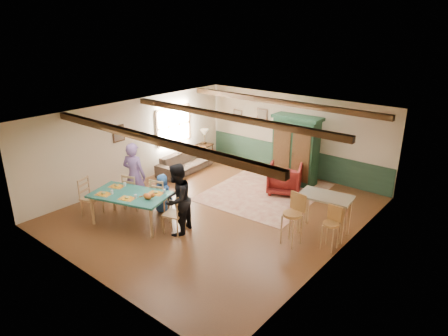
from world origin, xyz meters
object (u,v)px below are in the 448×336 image
Objects in this scene: dining_chair_far_right at (161,196)px; dining_chair_end_left at (91,197)px; end_table at (205,152)px; table_lamp at (204,137)px; armchair at (285,179)px; sofa at (185,163)px; dining_table at (131,208)px; dining_chair_end_right at (174,213)px; person_man at (134,176)px; person_woman at (177,199)px; counter_table at (324,215)px; bar_stool_left at (292,220)px; dining_chair_far_left at (134,191)px; bar_stool_right at (330,229)px; person_child at (163,193)px; cat at (147,196)px; armoire at (296,150)px.

dining_chair_end_left is at bearing 24.92° from dining_chair_far_right.
end_table is 1.09× the size of table_lamp.
armchair reaches higher than sofa.
dining_chair_end_right is (1.20, 0.38, 0.11)m from dining_table.
person_man is 2.01m from person_woman.
dining_chair_end_left is at bearing -150.01° from counter_table.
counter_table is at bearing -77.58° from dining_chair_end_left.
counter_table is at bearing 75.34° from bar_stool_left.
dining_chair_far_left is 1.00× the size of bar_stool_right.
dining_chair_far_right is at bearing -151.68° from sofa.
dining_chair_far_left is at bearing -163.95° from bar_stool_right.
person_child reaches higher than dining_chair_end_right.
armchair is (1.41, 4.18, -0.47)m from cat.
cat is 4.23m from sofa.
person_man is 4.49m from armchair.
cat is (-0.59, -0.30, 0.40)m from dining_chair_end_right.
person_man is at bearing -115.87° from person_woman.
armchair is at bearing -144.91° from person_man.
dining_chair_end_right reaches higher than counter_table.
cat is at bearing -145.64° from bar_stool_left.
bar_stool_left reaches higher than dining_chair_far_right.
person_woman reaches higher than sofa.
person_woman is 3.68m from bar_stool_right.
person_woman is (1.97, -0.21, 0.38)m from dining_chair_far_left.
dining_chair_far_left is 1.00× the size of dining_chair_end_right.
armchair is (0.19, -0.91, -0.66)m from armoire.
person_woman reaches higher than end_table.
counter_table reaches higher than dining_table.
armoire is 2.13× the size of bar_stool_right.
dining_table is 1.04× the size of person_man.
armchair is 1.56× the size of end_table.
person_woman is 1.83× the size of armchair.
armoire reaches higher than dining_chair_end_right.
dining_chair_end_left reaches higher than dining_table.
dining_table is 1.90× the size of bar_stool_right.
bar_stool_right is (0.80, 0.37, -0.11)m from bar_stool_left.
person_woman is at bearing -90.00° from dining_chair_end_left.
bar_stool_left reaches higher than end_table.
dining_chair_far_right is at bearing -65.08° from dining_chair_end_left.
dining_chair_end_right is 1.96m from person_man.
armchair is at bearing -9.91° from end_table.
bar_stool_left reaches higher than dining_chair_far_left.
bar_stool_right is (4.40, 1.14, -0.03)m from person_child.
person_woman is at bearing -54.66° from end_table.
dining_chair_far_right is (0.18, 0.89, 0.11)m from dining_table.
armoire is at bearing -136.25° from dining_chair_far_left.
dining_chair_end_left is at bearing 46.85° from person_man.
armoire is at bearing 3.51° from table_lamp.
dining_chair_far_right is 0.84× the size of counter_table.
bar_stool_right is at bearing 115.77° from armchair.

